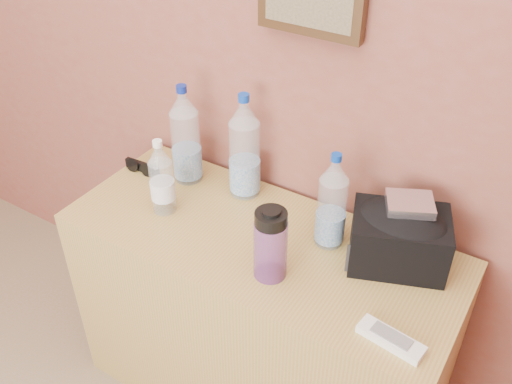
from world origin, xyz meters
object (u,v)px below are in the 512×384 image
Objects in this scene: dresser at (260,323)px; sunglasses at (142,167)px; pet_large_c at (332,205)px; foil_packet at (410,204)px; ac_remote at (391,339)px; nalgene_bottle at (271,244)px; pet_large_b at (244,151)px; toiletry_bag at (399,237)px; pet_large_a at (186,139)px; pet_small at (162,181)px.

dresser is 9.03× the size of sunglasses.
pet_large_c reaches higher than foil_packet.
dresser is 7.25× the size of ac_remote.
sunglasses is at bearing -179.36° from pet_large_c.
nalgene_bottle is 1.34× the size of ac_remote.
pet_large_b reaches higher than ac_remote.
sunglasses is 0.80× the size of ac_remote.
toiletry_bag is (0.27, 0.23, -0.02)m from nalgene_bottle.
ac_remote is at bearing -27.73° from pet_large_b.
pet_large_a is 1.55× the size of nalgene_bottle.
pet_large_a is 0.19m from pet_small.
ac_remote is (0.46, -0.16, 0.38)m from dresser.
foil_packet reaches higher than sunglasses.
ac_remote is at bearing -19.11° from dresser.
nalgene_bottle reaches higher than ac_remote.
pet_large_c is 1.83× the size of ac_remote.
nalgene_bottle is at bearing -137.65° from foil_packet.
dresser is at bearing -20.31° from pet_large_a.
pet_large_a is 1.36× the size of pet_small.
toiletry_bag is at bearing 6.70° from pet_large_c.
nalgene_bottle is 0.35m from toiletry_bag.
pet_large_b reaches higher than pet_small.
pet_large_a reaches higher than pet_large_c.
pet_large_c is at bearing 27.54° from dresser.
pet_large_a is at bearing 157.45° from toiletry_bag.
toiletry_bag reaches higher than sunglasses.
ac_remote is (0.83, -0.29, -0.14)m from pet_large_a.
ac_remote is at bearing -8.59° from pet_small.
ac_remote is (0.78, -0.12, -0.10)m from pet_small.
pet_large_c is at bearing 14.99° from pet_small.
foil_packet is (0.53, -0.03, 0.03)m from pet_large_b.
sunglasses is at bearing -166.93° from pet_large_b.
pet_large_a is 2.07× the size of ac_remote.
pet_small is 1.14× the size of nalgene_bottle.
pet_large_a is 0.97× the size of pet_large_b.
pet_large_c reaches higher than nalgene_bottle.
pet_large_a is at bearing 159.69° from dresser.
pet_large_a is at bearing 103.42° from pet_small.
pet_large_a reaches higher than ac_remote.
dresser is at bearing 7.38° from pet_small.
nalgene_bottle reaches higher than dresser.
pet_large_b reaches higher than foil_packet.
pet_large_c is (0.18, 0.09, 0.50)m from dresser.
dresser is 3.39× the size of pet_large_b.
foil_packet is at bearing 20.26° from dresser.
sunglasses is at bearing 173.73° from ac_remote.
foil_packet is at bearing 114.14° from ac_remote.
pet_large_b is at bearing 159.92° from ac_remote.
pet_large_b is 2.66× the size of sunglasses.
foil_packet is at bearing 42.35° from nalgene_bottle.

